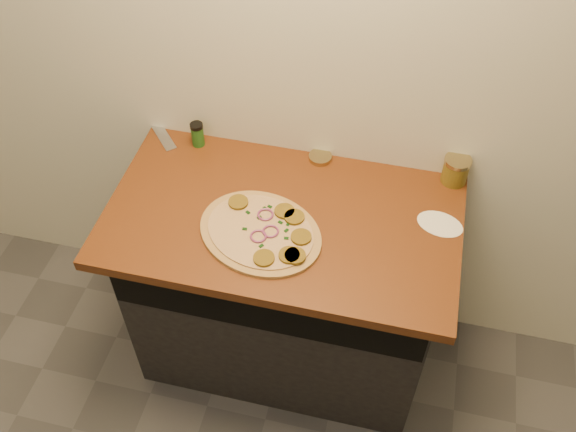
% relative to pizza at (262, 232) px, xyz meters
% --- Properties ---
extents(cabinet, '(1.10, 0.60, 0.86)m').
position_rel_pizza_xyz_m(cabinet, '(0.04, 0.13, -0.48)').
color(cabinet, black).
rests_on(cabinet, ground).
extents(countertop, '(1.20, 0.70, 0.04)m').
position_rel_pizza_xyz_m(countertop, '(0.04, 0.10, -0.03)').
color(countertop, '#613012').
rests_on(countertop, cabinet).
extents(pizza, '(0.54, 0.54, 0.03)m').
position_rel_pizza_xyz_m(pizza, '(0.00, 0.00, 0.00)').
color(pizza, tan).
rests_on(pizza, countertop).
extents(chefs_knife, '(0.24, 0.26, 0.02)m').
position_rel_pizza_xyz_m(chefs_knife, '(-0.56, 0.46, -0.00)').
color(chefs_knife, '#B7BAC1').
rests_on(chefs_knife, countertop).
extents(mason_jar_lid, '(0.10, 0.10, 0.02)m').
position_rel_pizza_xyz_m(mason_jar_lid, '(0.11, 0.40, -0.00)').
color(mason_jar_lid, tan).
rests_on(mason_jar_lid, countertop).
extents(salsa_jar, '(0.09, 0.09, 0.10)m').
position_rel_pizza_xyz_m(salsa_jar, '(0.59, 0.40, 0.04)').
color(salsa_jar, '#9E2E0F').
rests_on(salsa_jar, countertop).
extents(spice_shaker, '(0.05, 0.05, 0.10)m').
position_rel_pizza_xyz_m(spice_shaker, '(-0.35, 0.37, 0.04)').
color(spice_shaker, '#22591C').
rests_on(spice_shaker, countertop).
extents(flour_spill, '(0.19, 0.19, 0.00)m').
position_rel_pizza_xyz_m(flour_spill, '(0.57, 0.18, -0.01)').
color(flour_spill, white).
rests_on(flour_spill, countertop).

